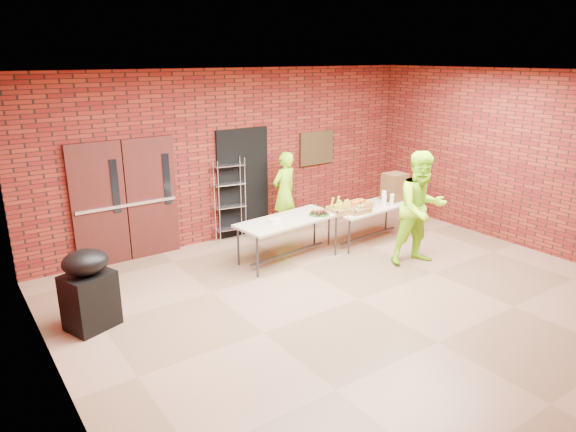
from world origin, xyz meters
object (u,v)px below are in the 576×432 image
Objects in this scene: volunteer_man at (421,208)px; table_right at (370,209)px; table_left at (288,222)px; covered_grill at (89,289)px; wire_rack at (230,200)px; coffee_dispenser at (394,187)px; volunteer_woman at (284,193)px.

table_right is at bearing 103.08° from volunteer_man.
volunteer_man is (1.77, -1.35, 0.28)m from table_left.
table_right is 5.24m from covered_grill.
covered_grill is at bearing -139.17° from wire_rack.
table_left is at bearing 178.97° from coffee_dispenser.
volunteer_woman is at bearing 51.57° from table_left.
volunteer_woman is (0.80, 1.27, 0.13)m from table_left.
volunteer_man reaches higher than volunteer_woman.
table_right is at bearing -27.59° from wire_rack.
volunteer_man is at bearing -30.03° from covered_grill.
table_right is 0.90× the size of volunteer_man.
wire_rack is 2.98× the size of coffee_dispenser.
coffee_dispenser is (2.51, -0.05, 0.27)m from table_left.
volunteer_man is at bearing -96.22° from table_right.
covered_grill reaches higher than table_right.
volunteer_woman reaches higher than table_left.
wire_rack is 1.52m from table_left.
table_right is 1.29m from volunteer_man.
volunteer_woman reaches higher than table_right.
wire_rack is 0.97× the size of volunteer_woman.
table_left is at bearing 157.35° from volunteer_man.
volunteer_woman is (4.22, 1.67, 0.28)m from covered_grill.
volunteer_man reaches higher than table_left.
wire_rack is at bearing 140.69° from volunteer_man.
table_left reaches higher than table_right.
covered_grill reaches higher than table_left.
coffee_dispenser is at bearing -7.22° from table_left.
volunteer_man is (2.07, -2.84, 0.17)m from wire_rack.
table_left is 1.09× the size of table_right.
volunteer_man is (-0.74, -1.31, 0.00)m from coffee_dispenser.
volunteer_woman reaches higher than covered_grill.
table_right is (2.10, -1.60, -0.16)m from wire_rack.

